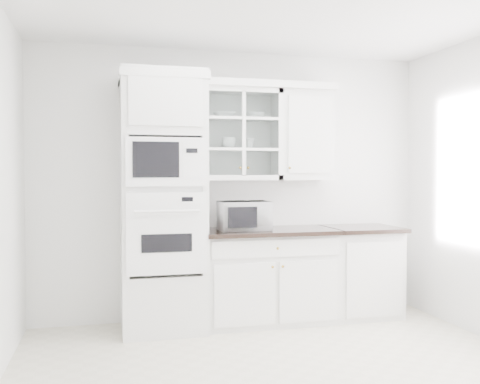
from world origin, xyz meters
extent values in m
cube|color=beige|center=(0.00, 0.00, 0.01)|extent=(4.00, 3.50, 0.01)
cube|color=white|center=(0.00, 1.74, 1.35)|extent=(4.00, 0.02, 2.70)
cube|color=silver|center=(-0.75, 1.43, 1.20)|extent=(0.76, 0.65, 2.40)
cube|color=white|center=(-0.75, 1.09, 0.94)|extent=(0.70, 0.03, 0.72)
cube|color=black|center=(-0.75, 1.07, 0.86)|extent=(0.44, 0.01, 0.16)
cube|color=white|center=(-0.75, 1.09, 1.56)|extent=(0.70, 0.03, 0.43)
cube|color=black|center=(-0.84, 1.07, 1.58)|extent=(0.40, 0.01, 0.31)
cube|color=silver|center=(0.28, 1.45, 0.44)|extent=(1.30, 0.60, 0.88)
cube|color=black|center=(0.28, 1.42, 0.90)|extent=(1.32, 0.67, 0.04)
cube|color=silver|center=(1.28, 1.45, 0.44)|extent=(0.70, 0.60, 0.88)
cube|color=black|center=(1.28, 1.42, 0.90)|extent=(0.72, 0.67, 0.04)
cube|color=silver|center=(0.03, 1.58, 1.85)|extent=(0.80, 0.33, 0.90)
cube|color=silver|center=(0.03, 1.58, 1.70)|extent=(0.74, 0.29, 0.02)
cube|color=silver|center=(0.03, 1.58, 2.00)|extent=(0.74, 0.29, 0.02)
cube|color=silver|center=(0.71, 1.58, 1.85)|extent=(0.55, 0.33, 0.90)
cube|color=white|center=(-0.07, 1.56, 2.33)|extent=(2.14, 0.38, 0.07)
imported|color=white|center=(0.03, 1.40, 1.06)|extent=(0.48, 0.40, 0.28)
imported|color=white|center=(-0.13, 1.57, 2.04)|extent=(0.23, 0.23, 0.05)
imported|color=white|center=(0.19, 1.58, 2.04)|extent=(0.24, 0.24, 0.06)
imported|color=white|center=(-0.08, 1.57, 1.77)|extent=(0.17, 0.17, 0.11)
imported|color=white|center=(0.13, 1.59, 1.76)|extent=(0.14, 0.14, 0.11)
camera|label=1|loc=(-1.25, -3.57, 1.47)|focal=40.00mm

